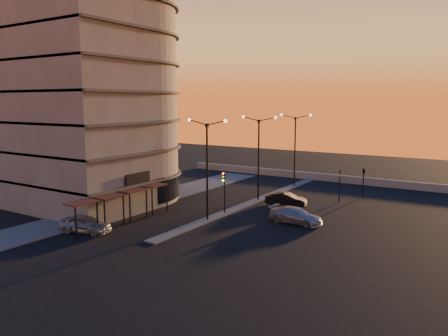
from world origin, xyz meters
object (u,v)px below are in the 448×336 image
traffic_light_main (224,185)px  car_sedan (286,199)px  streetlamp_mid (259,151)px  car_wagon (296,216)px  car_hatchback (85,224)px

traffic_light_main → car_sedan: size_ratio=0.98×
streetlamp_mid → car_wagon: bearing=-41.1°
car_wagon → traffic_light_main: bearing=100.1°
traffic_light_main → streetlamp_mid: bearing=90.0°
traffic_light_main → car_wagon: 7.68m
streetlamp_mid → car_wagon: streetlamp_mid is taller
traffic_light_main → car_hatchback: (-6.50, -11.64, -2.13)m
traffic_light_main → car_sedan: 7.79m
car_sedan → car_hatchback: bearing=140.1°
car_hatchback → car_sedan: 20.81m
car_hatchback → car_wagon: 18.56m
car_sedan → traffic_light_main: bearing=139.7°
streetlamp_mid → car_sedan: streetlamp_mid is taller
streetlamp_mid → car_sedan: bearing=-9.7°
car_hatchback → car_wagon: bearing=-60.8°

